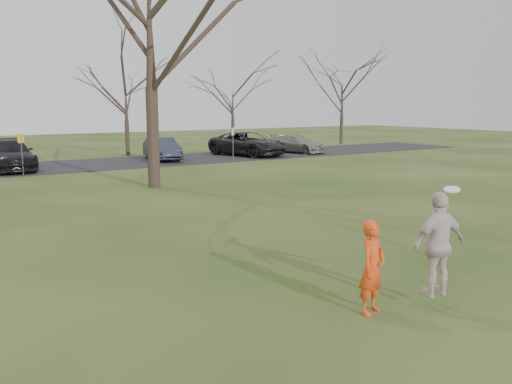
% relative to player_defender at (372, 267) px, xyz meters
% --- Properties ---
extents(ground, '(120.00, 120.00, 0.00)m').
position_rel_player_defender_xyz_m(ground, '(0.24, -0.06, -0.80)').
color(ground, '#1E380F').
rests_on(ground, ground).
extents(parking_strip, '(62.00, 6.50, 0.04)m').
position_rel_player_defender_xyz_m(parking_strip, '(0.24, 24.94, -0.78)').
color(parking_strip, black).
rests_on(parking_strip, ground).
extents(player_defender, '(0.67, 0.54, 1.59)m').
position_rel_player_defender_xyz_m(player_defender, '(0.00, 0.00, 0.00)').
color(player_defender, '#E64212').
rests_on(player_defender, ground).
extents(car_3, '(2.37, 5.56, 1.60)m').
position_rel_player_defender_xyz_m(car_3, '(-1.96, 24.64, 0.04)').
color(car_3, black).
rests_on(car_3, parking_strip).
extents(car_5, '(2.03, 4.40, 1.40)m').
position_rel_player_defender_xyz_m(car_5, '(6.85, 24.90, -0.06)').
color(car_5, '#292C3E').
rests_on(car_5, parking_strip).
extents(car_6, '(3.99, 6.20, 1.59)m').
position_rel_player_defender_xyz_m(car_6, '(12.95, 24.56, 0.04)').
color(car_6, black).
rests_on(car_6, parking_strip).
extents(car_7, '(3.13, 4.79, 1.29)m').
position_rel_player_defender_xyz_m(car_7, '(17.02, 24.53, -0.11)').
color(car_7, gray).
rests_on(car_7, parking_strip).
extents(catching_play, '(1.11, 0.58, 1.88)m').
position_rel_player_defender_xyz_m(catching_play, '(1.07, -0.47, 0.34)').
color(catching_play, beige).
rests_on(catching_play, ground).
extents(sign_yellow, '(0.35, 0.35, 2.08)m').
position_rel_player_defender_xyz_m(sign_yellow, '(-1.76, 21.94, 0.65)').
color(sign_yellow, '#47474C').
rests_on(sign_yellow, ground).
extents(sign_white, '(0.35, 0.35, 2.08)m').
position_rel_player_defender_xyz_m(sign_white, '(10.24, 21.94, 0.65)').
color(sign_white, '#47474C').
rests_on(sign_white, ground).
extents(big_tree, '(9.00, 9.00, 14.00)m').
position_rel_player_defender_xyz_m(big_tree, '(2.24, 14.94, 6.20)').
color(big_tree, '#352821').
rests_on(big_tree, ground).
extents(small_tree_row, '(55.00, 5.90, 8.50)m').
position_rel_player_defender_xyz_m(small_tree_row, '(4.62, 30.00, 3.10)').
color(small_tree_row, '#352821').
rests_on(small_tree_row, ground).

